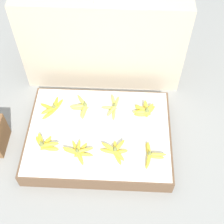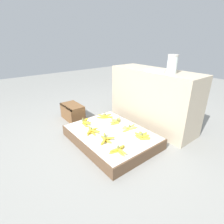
% 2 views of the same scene
% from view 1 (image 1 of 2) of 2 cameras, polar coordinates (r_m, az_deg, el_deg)
% --- Properties ---
extents(ground_plane, '(10.00, 10.00, 0.00)m').
position_cam_1_polar(ground_plane, '(2.45, -2.32, -5.25)').
color(ground_plane, gray).
extents(display_platform, '(1.08, 0.81, 0.14)m').
position_cam_1_polar(display_platform, '(2.39, -2.38, -4.38)').
color(display_platform, brown).
rests_on(display_platform, ground_plane).
extents(back_vendor_table, '(1.31, 0.45, 0.82)m').
position_cam_1_polar(back_vendor_table, '(2.65, -1.59, 13.90)').
color(back_vendor_table, tan).
rests_on(back_vendor_table, ground_plane).
extents(banana_bunch_front_left, '(0.20, 0.13, 0.11)m').
position_cam_1_polar(banana_bunch_front_left, '(2.29, -12.17, -5.71)').
color(banana_bunch_front_left, yellow).
rests_on(banana_bunch_front_left, display_platform).
extents(banana_bunch_front_midleft, '(0.23, 0.21, 0.09)m').
position_cam_1_polar(banana_bunch_front_midleft, '(2.23, -6.18, -7.23)').
color(banana_bunch_front_midleft, gold).
rests_on(banana_bunch_front_midleft, display_platform).
extents(banana_bunch_front_midright, '(0.20, 0.20, 0.10)m').
position_cam_1_polar(banana_bunch_front_midright, '(2.21, 0.59, -7.08)').
color(banana_bunch_front_midright, gold).
rests_on(banana_bunch_front_midright, display_platform).
extents(banana_bunch_front_right, '(0.15, 0.21, 0.09)m').
position_cam_1_polar(banana_bunch_front_right, '(2.21, 7.16, -7.80)').
color(banana_bunch_front_right, gold).
rests_on(banana_bunch_front_right, display_platform).
extents(banana_bunch_middle_left, '(0.19, 0.22, 0.10)m').
position_cam_1_polar(banana_bunch_middle_left, '(2.47, -10.86, 0.75)').
color(banana_bunch_middle_left, gold).
rests_on(banana_bunch_middle_left, display_platform).
extents(banana_bunch_middle_midleft, '(0.15, 0.23, 0.10)m').
position_cam_1_polar(banana_bunch_middle_midleft, '(2.44, -5.48, 0.97)').
color(banana_bunch_middle_midleft, gold).
rests_on(banana_bunch_middle_midleft, display_platform).
extents(banana_bunch_middle_midright, '(0.15, 0.24, 0.09)m').
position_cam_1_polar(banana_bunch_middle_midright, '(2.43, 0.20, 0.98)').
color(banana_bunch_middle_midright, '#DBCC4C').
rests_on(banana_bunch_middle_midright, display_platform).
extents(banana_bunch_middle_right, '(0.19, 0.15, 0.11)m').
position_cam_1_polar(banana_bunch_middle_right, '(2.41, 6.04, 0.31)').
color(banana_bunch_middle_right, gold).
rests_on(banana_bunch_middle_right, display_platform).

